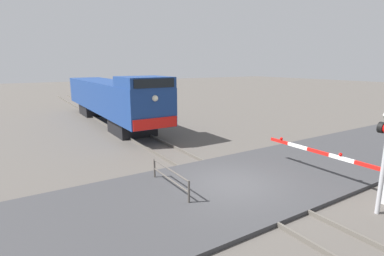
# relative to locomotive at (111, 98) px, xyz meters

# --- Properties ---
(ground_plane) EXTENTS (160.00, 160.00, 0.00)m
(ground_plane) POSITION_rel_locomotive_xyz_m (0.00, -15.41, -2.08)
(ground_plane) COLOR #514C47
(rail_track_left) EXTENTS (0.08, 80.00, 0.15)m
(rail_track_left) POSITION_rel_locomotive_xyz_m (-0.72, -15.41, -2.01)
(rail_track_left) COLOR #59544C
(rail_track_left) RESTS_ON ground_plane
(rail_track_right) EXTENTS (0.08, 80.00, 0.15)m
(rail_track_right) POSITION_rel_locomotive_xyz_m (0.72, -15.41, -2.01)
(rail_track_right) COLOR #59544C
(rail_track_right) RESTS_ON ground_plane
(road_surface) EXTENTS (36.00, 6.01, 0.15)m
(road_surface) POSITION_rel_locomotive_xyz_m (0.00, -15.41, -2.01)
(road_surface) COLOR #38383A
(road_surface) RESTS_ON ground_plane
(locomotive) EXTENTS (2.95, 17.66, 4.04)m
(locomotive) POSITION_rel_locomotive_xyz_m (0.00, 0.00, 0.00)
(locomotive) COLOR black
(locomotive) RESTS_ON ground_plane
(crossing_gate) EXTENTS (0.36, 5.92, 1.37)m
(crossing_gate) POSITION_rel_locomotive_xyz_m (3.69, -18.64, -1.23)
(crossing_gate) COLOR silver
(crossing_gate) RESTS_ON ground_plane
(guard_railing) EXTENTS (0.08, 2.81, 0.95)m
(guard_railing) POSITION_rel_locomotive_xyz_m (-2.30, -14.53, -1.46)
(guard_railing) COLOR #4C4742
(guard_railing) RESTS_ON ground_plane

